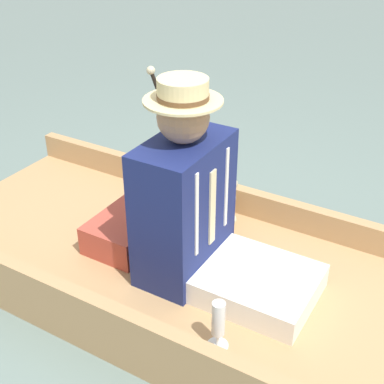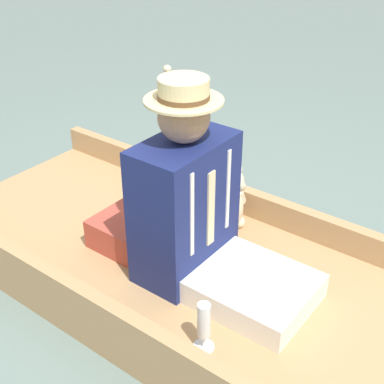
% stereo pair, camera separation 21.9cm
% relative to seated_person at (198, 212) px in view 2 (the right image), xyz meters
% --- Properties ---
extents(ground_plane, '(16.00, 16.00, 0.00)m').
position_rel_seated_person_xyz_m(ground_plane, '(-0.03, -0.04, -0.46)').
color(ground_plane, slate).
extents(punt_boat, '(1.10, 2.73, 0.28)m').
position_rel_seated_person_xyz_m(punt_boat, '(-0.03, -0.04, -0.38)').
color(punt_boat, tan).
rests_on(punt_boat, ground_plane).
extents(seat_cushion, '(0.40, 0.28, 0.14)m').
position_rel_seated_person_xyz_m(seat_cushion, '(-0.03, -0.40, -0.25)').
color(seat_cushion, '#B24738').
rests_on(seat_cushion, punt_boat).
extents(seated_person, '(0.45, 0.75, 0.88)m').
position_rel_seated_person_xyz_m(seated_person, '(0.00, 0.00, 0.00)').
color(seated_person, white).
rests_on(seated_person, punt_boat).
extents(teddy_bear, '(0.24, 0.14, 0.35)m').
position_rel_seated_person_xyz_m(teddy_bear, '(-0.38, -0.08, -0.16)').
color(teddy_bear, beige).
rests_on(teddy_bear, punt_boat).
extents(wine_glass, '(0.08, 0.08, 0.21)m').
position_rel_seated_person_xyz_m(wine_glass, '(0.34, 0.28, -0.20)').
color(wine_glass, silver).
rests_on(wine_glass, punt_boat).
extents(walking_cane, '(0.04, 0.32, 0.73)m').
position_rel_seated_person_xyz_m(walking_cane, '(-0.48, -0.44, 0.11)').
color(walking_cane, black).
rests_on(walking_cane, punt_boat).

